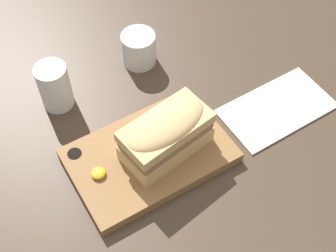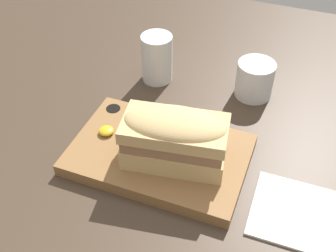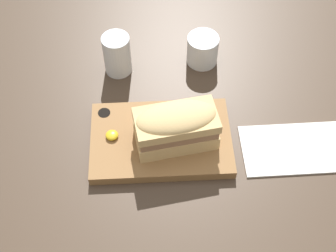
# 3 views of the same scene
# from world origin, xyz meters

# --- Properties ---
(dining_table) EXTENTS (1.77, 1.29, 0.02)m
(dining_table) POSITION_xyz_m (0.00, 0.00, 0.01)
(dining_table) COLOR #423326
(dining_table) RESTS_ON ground
(serving_board) EXTENTS (0.28, 0.18, 0.02)m
(serving_board) POSITION_xyz_m (-0.07, 0.03, 0.03)
(serving_board) COLOR olive
(serving_board) RESTS_ON dining_table
(sandwich) EXTENTS (0.17, 0.10, 0.09)m
(sandwich) POSITION_xyz_m (-0.04, 0.02, 0.09)
(sandwich) COLOR tan
(sandwich) RESTS_ON serving_board
(mustard_dollop) EXTENTS (0.03, 0.03, 0.01)m
(mustard_dollop) POSITION_xyz_m (-0.17, 0.03, 0.05)
(mustard_dollop) COLOR gold
(mustard_dollop) RESTS_ON serving_board
(water_glass) EXTENTS (0.06, 0.06, 0.10)m
(water_glass) POSITION_xyz_m (-0.16, 0.24, 0.06)
(water_glass) COLOR silver
(water_glass) RESTS_ON dining_table
(wine_glass) EXTENTS (0.07, 0.07, 0.07)m
(wine_glass) POSITION_xyz_m (0.03, 0.25, 0.05)
(wine_glass) COLOR silver
(wine_glass) RESTS_ON dining_table
(napkin) EXTENTS (0.22, 0.12, 0.00)m
(napkin) POSITION_xyz_m (0.20, -0.00, 0.02)
(napkin) COLOR white
(napkin) RESTS_ON dining_table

